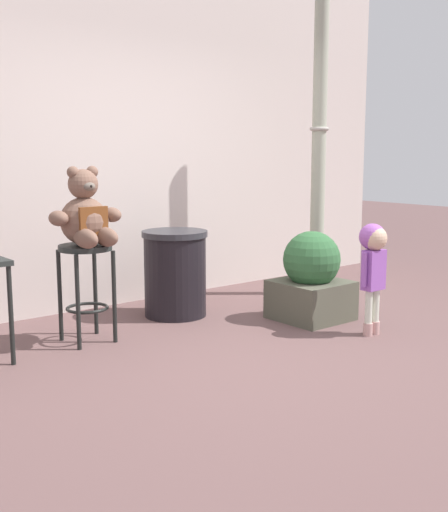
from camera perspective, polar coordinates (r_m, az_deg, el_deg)
The scene contains 8 objects.
ground_plane at distance 4.48m, azimuth 4.67°, elevation -9.05°, with size 24.00×24.00×0.00m, color brown.
building_wall at distance 6.08m, azimuth -10.25°, elevation 11.62°, with size 6.97×0.30×3.34m, color beige.
bar_stool_with_teddy at distance 4.84m, azimuth -12.13°, elevation -1.46°, with size 0.39×0.39×0.73m.
teddy_bear at distance 4.76m, azimuth -12.14°, elevation 3.43°, with size 0.55×0.49×0.57m.
child_walking at distance 5.02m, azimuth 13.10°, elevation 0.12°, with size 0.27×0.22×0.87m.
trash_bin at distance 5.54m, azimuth -4.35°, elevation -1.52°, with size 0.56×0.56×0.74m.
lamppost at distance 6.38m, azimuth 8.34°, elevation 6.46°, with size 0.33×0.33×2.80m.
planter_with_shrub at distance 5.46m, azimuth 7.74°, elevation -2.06°, with size 0.57×0.57×0.75m.
Camera 1 is at (-2.96, -3.06, 1.40)m, focal length 45.12 mm.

